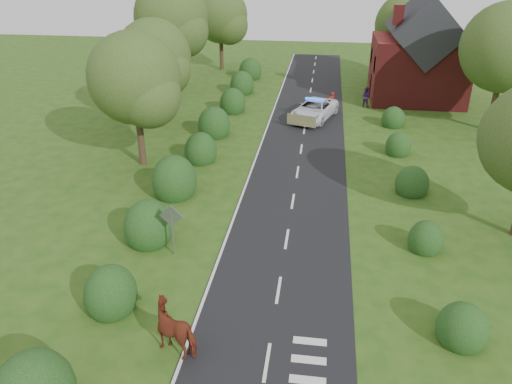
# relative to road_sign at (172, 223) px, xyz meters

# --- Properties ---
(ground) EXTENTS (120.00, 120.00, 0.00)m
(ground) POSITION_rel_road_sign_xyz_m (5.00, -2.00, -1.65)
(ground) COLOR #254F15
(road) EXTENTS (6.00, 70.00, 0.02)m
(road) POSITION_rel_road_sign_xyz_m (5.00, 13.00, -1.64)
(road) COLOR black
(road) RESTS_ON ground
(road_markings) EXTENTS (4.96, 70.00, 0.01)m
(road_markings) POSITION_rel_road_sign_xyz_m (3.40, 10.93, -1.63)
(road_markings) COLOR white
(road_markings) RESTS_ON road
(hedgerow_left) EXTENTS (2.75, 50.41, 3.00)m
(hedgerow_left) POSITION_rel_road_sign_xyz_m (-1.51, 9.69, -0.91)
(hedgerow_left) COLOR black
(hedgerow_left) RESTS_ON ground
(hedgerow_right) EXTENTS (2.10, 45.78, 2.10)m
(hedgerow_right) POSITION_rel_road_sign_xyz_m (11.60, 9.21, -1.10)
(hedgerow_right) COLOR black
(hedgerow_right) RESTS_ON ground
(tree_left_a) EXTENTS (5.74, 5.60, 8.38)m
(tree_left_a) POSITION_rel_road_sign_xyz_m (-4.75, 9.86, 3.69)
(tree_left_a) COLOR #332316
(tree_left_a) RESTS_ON ground
(tree_left_b) EXTENTS (5.74, 5.60, 8.07)m
(tree_left_b) POSITION_rel_road_sign_xyz_m (-6.25, 17.86, 3.39)
(tree_left_b) COLOR #332316
(tree_left_b) RESTS_ON ground
(tree_left_c) EXTENTS (6.97, 6.80, 10.22)m
(tree_left_c) POSITION_rel_road_sign_xyz_m (-7.70, 27.83, 4.88)
(tree_left_c) COLOR #332316
(tree_left_c) RESTS_ON ground
(tree_left_d) EXTENTS (6.15, 6.00, 8.89)m
(tree_left_d) POSITION_rel_road_sign_xyz_m (-5.23, 37.85, 3.98)
(tree_left_d) COLOR #332316
(tree_left_d) RESTS_ON ground
(tree_right_b) EXTENTS (6.56, 6.40, 9.40)m
(tree_right_b) POSITION_rel_road_sign_xyz_m (19.29, 19.84, 4.28)
(tree_right_b) COLOR #332316
(tree_right_b) RESTS_ON ground
(tree_right_c) EXTENTS (6.15, 6.00, 8.58)m
(tree_right_c) POSITION_rel_road_sign_xyz_m (14.27, 35.85, 3.69)
(tree_right_c) COLOR #332316
(tree_right_c) RESTS_ON ground
(road_sign) EXTENTS (1.06, 0.08, 2.53)m
(road_sign) POSITION_rel_road_sign_xyz_m (0.00, 0.00, 0.00)
(road_sign) COLOR gray
(road_sign) RESTS_ON ground
(house) EXTENTS (8.00, 7.40, 9.17)m
(house) POSITION_rel_road_sign_xyz_m (14.49, 28.00, 2.13)
(house) COLOR maroon
(house) RESTS_ON ground
(cow) EXTENTS (2.45, 1.82, 1.55)m
(cow) POSITION_rel_road_sign_xyz_m (1.86, -5.70, -0.88)
(cow) COLOR brown
(cow) RESTS_ON ground
(police_van) EXTENTS (4.22, 6.18, 1.72)m
(police_van) POSITION_rel_road_sign_xyz_m (5.61, 20.90, -0.87)
(police_van) COLOR white
(police_van) RESTS_ON ground
(pedestrian_red) EXTENTS (0.71, 0.66, 1.63)m
(pedestrian_red) POSITION_rel_road_sign_xyz_m (7.01, 23.45, -0.84)
(pedestrian_red) COLOR maroon
(pedestrian_red) RESTS_ON ground
(pedestrian_purple) EXTENTS (1.05, 0.96, 1.74)m
(pedestrian_purple) POSITION_rel_road_sign_xyz_m (9.95, 25.11, -0.78)
(pedestrian_purple) COLOR #4A2766
(pedestrian_purple) RESTS_ON ground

